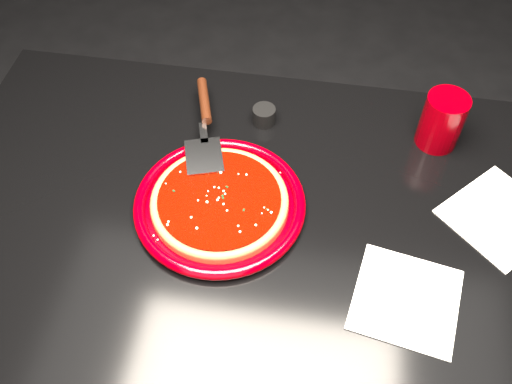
# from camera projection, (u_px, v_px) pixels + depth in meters

# --- Properties ---
(floor) EXTENTS (4.00, 4.00, 0.01)m
(floor) POSITION_uv_depth(u_px,v_px,m) (257.00, 382.00, 1.58)
(floor) COLOR black
(floor) RESTS_ON ground
(table) EXTENTS (1.20, 0.80, 0.75)m
(table) POSITION_uv_depth(u_px,v_px,m) (257.00, 323.00, 1.28)
(table) COLOR black
(table) RESTS_ON floor
(plate) EXTENTS (0.39, 0.39, 0.02)m
(plate) POSITION_uv_depth(u_px,v_px,m) (220.00, 204.00, 1.00)
(plate) COLOR #7B0006
(plate) RESTS_ON table
(pizza_crust) EXTENTS (0.32, 0.32, 0.01)m
(pizza_crust) POSITION_uv_depth(u_px,v_px,m) (220.00, 203.00, 1.00)
(pizza_crust) COLOR brown
(pizza_crust) RESTS_ON plate
(pizza_crust_rim) EXTENTS (0.32, 0.32, 0.02)m
(pizza_crust_rim) POSITION_uv_depth(u_px,v_px,m) (219.00, 201.00, 1.00)
(pizza_crust_rim) COLOR brown
(pizza_crust_rim) RESTS_ON plate
(pizza_sauce) EXTENTS (0.28, 0.28, 0.01)m
(pizza_sauce) POSITION_uv_depth(u_px,v_px,m) (219.00, 199.00, 0.99)
(pizza_sauce) COLOR #6D0800
(pizza_sauce) RESTS_ON plate
(parmesan_dusting) EXTENTS (0.21, 0.21, 0.01)m
(parmesan_dusting) POSITION_uv_depth(u_px,v_px,m) (219.00, 197.00, 0.99)
(parmesan_dusting) COLOR beige
(parmesan_dusting) RESTS_ON plate
(basil_flecks) EXTENTS (0.19, 0.19, 0.00)m
(basil_flecks) POSITION_uv_depth(u_px,v_px,m) (219.00, 197.00, 0.99)
(basil_flecks) COLOR black
(basil_flecks) RESTS_ON plate
(pizza_server) EXTENTS (0.16, 0.30, 0.02)m
(pizza_server) POSITION_uv_depth(u_px,v_px,m) (205.00, 125.00, 1.09)
(pizza_server) COLOR #B7BABF
(pizza_server) RESTS_ON plate
(cup) EXTENTS (0.10, 0.10, 0.11)m
(cup) POSITION_uv_depth(u_px,v_px,m) (442.00, 121.00, 1.07)
(cup) COLOR #810006
(cup) RESTS_ON table
(napkin_a) EXTENTS (0.19, 0.19, 0.00)m
(napkin_a) POSITION_uv_depth(u_px,v_px,m) (406.00, 299.00, 0.90)
(napkin_a) COLOR white
(napkin_a) RESTS_ON table
(napkin_b) EXTENTS (0.23, 0.23, 0.00)m
(napkin_b) POSITION_uv_depth(u_px,v_px,m) (500.00, 217.00, 1.00)
(napkin_b) COLOR white
(napkin_b) RESTS_ON table
(ramekin) EXTENTS (0.06, 0.06, 0.04)m
(ramekin) POSITION_uv_depth(u_px,v_px,m) (264.00, 115.00, 1.13)
(ramekin) COLOR black
(ramekin) RESTS_ON table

